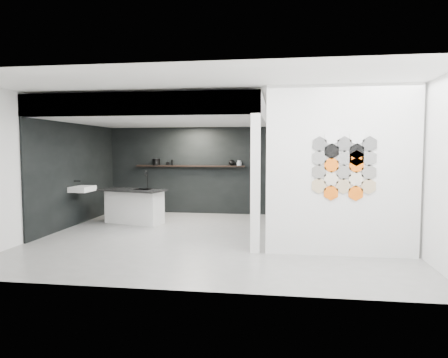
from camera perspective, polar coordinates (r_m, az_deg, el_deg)
floor at (r=8.01m, az=-1.02°, el=-8.42°), size 7.00×6.00×0.01m
partition_panel at (r=6.80m, az=16.42°, el=1.10°), size 2.45×0.15×2.80m
bay_clad_back at (r=11.00m, az=-5.29°, el=1.24°), size 4.40×0.04×2.35m
bay_clad_left at (r=9.92m, az=-20.27°, el=0.66°), size 0.04×4.00×2.35m
bulkhead at (r=9.12m, az=-8.23°, el=9.23°), size 4.40×4.00×0.40m
corner_column at (r=6.76m, az=4.51°, el=-0.67°), size 0.16×0.16×2.35m
fascia_beam at (r=7.30m, az=-12.52°, el=10.42°), size 4.40×0.16×0.40m
wall_basin at (r=9.67m, az=-19.58°, el=-1.35°), size 0.40×0.60×0.12m
display_shelf at (r=10.87m, az=-4.91°, el=1.86°), size 3.00×0.15×0.04m
kitchen_island at (r=9.71m, az=-12.70°, el=-3.74°), size 1.67×1.06×1.24m
stockpot at (r=11.12m, az=-9.64°, el=2.41°), size 0.26×0.26×0.17m
kettle at (r=10.67m, az=1.12°, el=2.35°), size 0.21×0.21×0.15m
glass_bowl at (r=10.65m, az=2.20°, el=2.18°), size 0.16×0.16×0.09m
glass_vase at (r=10.65m, az=2.20°, el=2.30°), size 0.13×0.13×0.14m
bottle_dark at (r=10.99m, az=-7.42°, el=2.36°), size 0.07×0.07×0.15m
utensil_cup at (r=11.02m, az=-8.05°, el=2.21°), size 0.09×0.09×0.09m
hex_tile_cluster at (r=6.72m, az=16.83°, el=1.95°), size 1.04×0.02×1.16m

